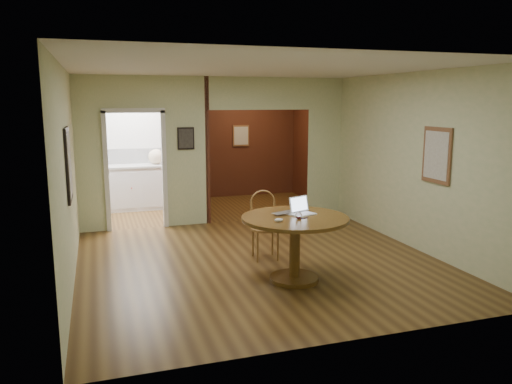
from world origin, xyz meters
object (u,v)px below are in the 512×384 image
object	(u,v)px
chair	(264,221)
closed_laptop	(287,214)
open_laptop	(301,209)
dining_table	(295,233)

from	to	relation	value
chair	closed_laptop	world-z (taller)	chair
chair	open_laptop	size ratio (longest dim) A/B	2.71
dining_table	chair	bearing A→B (deg)	93.11
chair	closed_laptop	distance (m)	0.96
dining_table	closed_laptop	distance (m)	0.27
open_laptop	closed_laptop	world-z (taller)	open_laptop
open_laptop	closed_laptop	bearing A→B (deg)	160.59
dining_table	open_laptop	distance (m)	0.33
dining_table	open_laptop	world-z (taller)	open_laptop
open_laptop	closed_laptop	size ratio (longest dim) A/B	1.09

